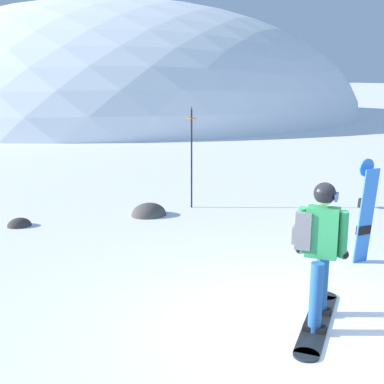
% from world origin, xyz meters
% --- Properties ---
extents(ground_plane, '(300.00, 300.00, 0.00)m').
position_xyz_m(ground_plane, '(0.00, 0.00, 0.00)').
color(ground_plane, white).
extents(ridge_peak_main, '(34.98, 31.48, 16.07)m').
position_xyz_m(ridge_peak_main, '(9.06, 31.78, 0.00)').
color(ridge_peak_main, white).
rests_on(ridge_peak_main, ground).
extents(snowboarder_main, '(1.45, 1.31, 1.71)m').
position_xyz_m(snowboarder_main, '(0.22, 0.11, 0.92)').
color(snowboarder_main, black).
rests_on(snowboarder_main, ground).
extents(spare_snowboard, '(0.28, 0.17, 1.66)m').
position_xyz_m(spare_snowboard, '(2.19, 1.32, 0.84)').
color(spare_snowboard, blue).
rests_on(spare_snowboard, ground).
extents(piste_marker_near, '(0.20, 0.20, 2.24)m').
position_xyz_m(piste_marker_near, '(1.36, 5.58, 1.27)').
color(piste_marker_near, black).
rests_on(piste_marker_near, ground).
extents(rock_dark, '(0.76, 0.64, 0.53)m').
position_xyz_m(rock_dark, '(0.26, 5.41, 0.00)').
color(rock_dark, '#4C4742').
rests_on(rock_dark, ground).
extents(rock_mid, '(0.46, 0.40, 0.33)m').
position_xyz_m(rock_mid, '(-2.30, 5.84, 0.00)').
color(rock_mid, '#383333').
rests_on(rock_mid, ground).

